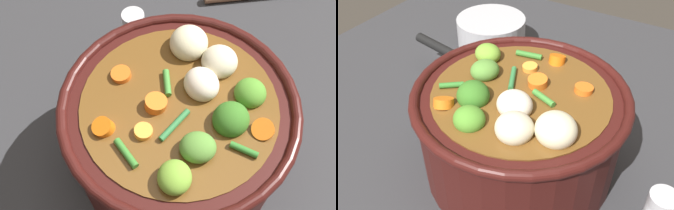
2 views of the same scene
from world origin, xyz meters
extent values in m
plane|color=#2D2D30|center=(0.00, 0.00, 0.00)|extent=(1.10, 1.10, 0.00)
cylinder|color=#38110F|center=(0.00, 0.00, 0.06)|extent=(0.27, 0.27, 0.13)
torus|color=#38110F|center=(0.00, 0.00, 0.13)|extent=(0.29, 0.29, 0.01)
cylinder|color=brown|center=(0.00, 0.00, 0.07)|extent=(0.23, 0.23, 0.12)
ellipsoid|color=#346C20|center=(-0.04, 0.04, 0.14)|extent=(0.06, 0.06, 0.04)
ellipsoid|color=#528633|center=(0.01, 0.06, 0.14)|extent=(0.05, 0.05, 0.03)
ellipsoid|color=#4C8929|center=(-0.08, 0.02, 0.14)|extent=(0.05, 0.05, 0.03)
ellipsoid|color=olive|center=(0.05, 0.08, 0.14)|extent=(0.05, 0.05, 0.03)
cylinder|color=orange|center=(0.05, 0.01, 0.13)|extent=(0.03, 0.03, 0.01)
cylinder|color=orange|center=(0.02, -0.01, 0.13)|extent=(0.03, 0.03, 0.02)
cylinder|color=orange|center=(0.09, -0.01, 0.13)|extent=(0.03, 0.03, 0.02)
cylinder|color=orange|center=(0.04, -0.07, 0.13)|extent=(0.03, 0.03, 0.01)
cylinder|color=orange|center=(-0.07, 0.07, 0.13)|extent=(0.04, 0.04, 0.02)
ellipsoid|color=beige|center=(-0.05, -0.07, 0.14)|extent=(0.07, 0.07, 0.04)
ellipsoid|color=beige|center=(-0.03, -0.01, 0.14)|extent=(0.04, 0.05, 0.04)
ellipsoid|color=beige|center=(-0.07, -0.03, 0.14)|extent=(0.05, 0.05, 0.04)
cylinder|color=#3D8131|center=(0.00, -0.03, 0.14)|extent=(0.02, 0.04, 0.01)
cylinder|color=#35762A|center=(0.08, 0.03, 0.14)|extent=(0.01, 0.04, 0.01)
cylinder|color=#2F743B|center=(0.02, 0.02, 0.14)|extent=(0.05, 0.03, 0.01)
cylinder|color=#2F7529|center=(-0.04, 0.08, 0.14)|extent=(0.03, 0.03, 0.01)
cylinder|color=#B7B7BC|center=(-0.02, -0.20, 0.07)|extent=(0.03, 0.03, 0.01)
cylinder|color=#ADADB2|center=(0.26, 0.22, 0.03)|extent=(0.15, 0.15, 0.07)
cylinder|color=black|center=(0.12, 0.24, 0.06)|extent=(0.04, 0.13, 0.02)
camera|label=1|loc=(0.13, 0.23, 0.56)|focal=46.53mm
camera|label=2|loc=(-0.33, -0.18, 0.42)|focal=39.42mm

